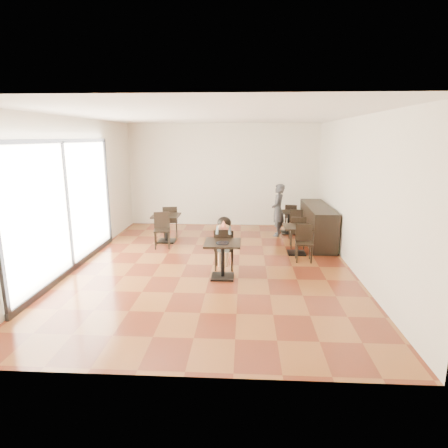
# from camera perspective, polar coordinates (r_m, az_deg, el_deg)

# --- Properties ---
(floor) EXTENTS (6.00, 8.00, 0.01)m
(floor) POSITION_cam_1_polar(r_m,az_deg,el_deg) (8.38, -1.74, -6.25)
(floor) COLOR brown
(floor) RESTS_ON ground
(ceiling) EXTENTS (6.00, 8.00, 0.01)m
(ceiling) POSITION_cam_1_polar(r_m,az_deg,el_deg) (7.92, -1.91, 16.17)
(ceiling) COLOR white
(ceiling) RESTS_ON floor
(wall_back) EXTENTS (6.00, 0.01, 3.20)m
(wall_back) POSITION_cam_1_polar(r_m,az_deg,el_deg) (11.95, -0.14, 7.44)
(wall_back) COLOR silver
(wall_back) RESTS_ON floor
(wall_front) EXTENTS (6.00, 0.01, 3.20)m
(wall_front) POSITION_cam_1_polar(r_m,az_deg,el_deg) (4.11, -6.68, -3.55)
(wall_front) COLOR silver
(wall_front) RESTS_ON floor
(wall_left) EXTENTS (0.01, 8.00, 3.20)m
(wall_left) POSITION_cam_1_polar(r_m,az_deg,el_deg) (8.78, -21.79, 4.47)
(wall_left) COLOR silver
(wall_left) RESTS_ON floor
(wall_right) EXTENTS (0.01, 8.00, 3.20)m
(wall_right) POSITION_cam_1_polar(r_m,az_deg,el_deg) (8.29, 19.38, 4.21)
(wall_right) COLOR silver
(wall_right) RESTS_ON floor
(storefront_window) EXTENTS (0.04, 4.50, 2.60)m
(storefront_window) POSITION_cam_1_polar(r_m,az_deg,el_deg) (8.35, -22.91, 2.59)
(storefront_window) COLOR white
(storefront_window) RESTS_ON floor
(child_table) EXTENTS (0.71, 0.71, 0.75)m
(child_table) POSITION_cam_1_polar(r_m,az_deg,el_deg) (7.52, -0.21, -5.51)
(child_table) COLOR black
(child_table) RESTS_ON floor
(child_chair) EXTENTS (0.40, 0.40, 0.90)m
(child_chair) POSITION_cam_1_polar(r_m,az_deg,el_deg) (8.02, 0.02, -3.75)
(child_chair) COLOR black
(child_chair) RESTS_ON floor
(child) EXTENTS (0.40, 0.57, 1.13)m
(child) POSITION_cam_1_polar(r_m,az_deg,el_deg) (7.99, 0.02, -2.95)
(child) COLOR slate
(child) RESTS_ON child_chair
(plate) EXTENTS (0.25, 0.25, 0.02)m
(plate) POSITION_cam_1_polar(r_m,az_deg,el_deg) (7.31, -0.26, -2.92)
(plate) COLOR black
(plate) RESTS_ON child_table
(pizza_slice) EXTENTS (0.26, 0.20, 0.06)m
(pizza_slice) POSITION_cam_1_polar(r_m,az_deg,el_deg) (7.70, -0.06, -0.37)
(pizza_slice) COLOR tan
(pizza_slice) RESTS_ON child
(adult_patron) EXTENTS (0.45, 0.60, 1.49)m
(adult_patron) POSITION_cam_1_polar(r_m,az_deg,el_deg) (10.79, 8.22, 2.11)
(adult_patron) COLOR #3D3E43
(adult_patron) RESTS_ON floor
(cafe_table_mid) EXTENTS (0.69, 0.69, 0.69)m
(cafe_table_mid) POSITION_cam_1_polar(r_m,az_deg,el_deg) (9.24, 11.06, -2.40)
(cafe_table_mid) COLOR black
(cafe_table_mid) RESTS_ON floor
(cafe_table_left) EXTENTS (0.82, 0.82, 0.75)m
(cafe_table_left) POSITION_cam_1_polar(r_m,az_deg,el_deg) (10.22, -8.76, -0.66)
(cafe_table_left) COLOR black
(cafe_table_left) RESTS_ON floor
(cafe_table_back) EXTENTS (0.71, 0.71, 0.65)m
(cafe_table_back) POSITION_cam_1_polar(r_m,az_deg,el_deg) (11.20, 9.78, 0.26)
(cafe_table_back) COLOR black
(cafe_table_back) RESTS_ON floor
(chair_mid_a) EXTENTS (0.39, 0.39, 0.83)m
(chair_mid_a) POSITION_cam_1_polar(r_m,az_deg,el_deg) (9.76, 11.14, -1.15)
(chair_mid_a) COLOR black
(chair_mid_a) RESTS_ON floor
(chair_mid_b) EXTENTS (0.39, 0.39, 0.83)m
(chair_mid_b) POSITION_cam_1_polar(r_m,az_deg,el_deg) (8.71, 12.10, -2.92)
(chair_mid_b) COLOR black
(chair_mid_b) RESTS_ON floor
(chair_left_a) EXTENTS (0.47, 0.47, 0.90)m
(chair_left_a) POSITION_cam_1_polar(r_m,az_deg,el_deg) (10.73, -8.18, 0.43)
(chair_left_a) COLOR black
(chair_left_a) RESTS_ON floor
(chair_left_b) EXTENTS (0.47, 0.47, 0.90)m
(chair_left_b) POSITION_cam_1_polar(r_m,az_deg,el_deg) (9.68, -9.44, -0.99)
(chair_left_b) COLOR black
(chair_left_b) RESTS_ON floor
(chair_back_a) EXTENTS (0.41, 0.41, 0.78)m
(chair_back_a) POSITION_cam_1_polar(r_m,az_deg,el_deg) (11.71, 10.15, 1.13)
(chair_back_a) COLOR black
(chair_back_a) RESTS_ON floor
(chair_back_b) EXTENTS (0.41, 0.41, 0.78)m
(chair_back_b) POSITION_cam_1_polar(r_m,az_deg,el_deg) (10.67, 10.82, -0.05)
(chair_back_b) COLOR black
(chair_back_b) RESTS_ON floor
(service_counter) EXTENTS (0.60, 2.40, 1.00)m
(service_counter) POSITION_cam_1_polar(r_m,az_deg,el_deg) (10.32, 14.05, -0.04)
(service_counter) COLOR black
(service_counter) RESTS_ON floor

